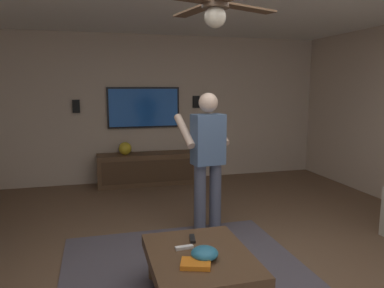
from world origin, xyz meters
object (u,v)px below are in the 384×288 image
object	(u,v)px
bowl	(205,253)
coffee_table	(200,266)
book	(196,264)
ceiling_fan	(215,7)
tv	(144,108)
media_console	(147,169)
remote_white	(184,247)
wall_speaker_left	(196,102)
vase_round	(125,148)
remote_black	(192,239)
person_standing	(207,154)
wall_speaker_right	(76,106)

from	to	relation	value
bowl	coffee_table	bearing A→B (deg)	4.86
book	ceiling_fan	world-z (taller)	ceiling_fan
tv	bowl	world-z (taller)	tv
ceiling_fan	media_console	bearing A→B (deg)	0.39
remote_white	ceiling_fan	bearing A→B (deg)	-27.02
remote_white	book	xyz separation A→B (m)	(-0.30, -0.01, 0.01)
tv	wall_speaker_left	distance (m)	0.98
remote_white	vase_round	size ratio (longest dim) A/B	0.68
media_console	book	distance (m)	3.85
remote_black	book	bearing A→B (deg)	-1.32
book	person_standing	bearing A→B (deg)	-91.20
person_standing	book	world-z (taller)	person_standing
tv	remote_black	size ratio (longest dim) A/B	8.52
wall_speaker_right	tv	bearing A→B (deg)	-90.66
coffee_table	ceiling_fan	distance (m)	1.99
coffee_table	vase_round	distance (m)	3.65
media_console	remote_white	world-z (taller)	media_console
person_standing	bowl	distance (m)	1.60
person_standing	coffee_table	bearing A→B (deg)	151.71
coffee_table	remote_black	size ratio (longest dim) A/B	6.67
ceiling_fan	remote_white	bearing A→B (deg)	66.42
wall_speaker_left	ceiling_fan	distance (m)	4.09
wall_speaker_right	remote_black	bearing A→B (deg)	-163.62
bowl	vase_round	size ratio (longest dim) A/B	0.96
remote_black	vase_round	bearing A→B (deg)	-164.38
tv	remote_white	distance (m)	3.89
vase_round	ceiling_fan	bearing A→B (deg)	-173.76
bowl	remote_white	bearing A→B (deg)	26.93
wall_speaker_left	remote_black	bearing A→B (deg)	163.88
ceiling_fan	vase_round	bearing A→B (deg)	6.24
wall_speaker_left	remote_white	bearing A→B (deg)	162.98
bowl	ceiling_fan	size ratio (longest dim) A/B	0.18
person_standing	remote_white	xyz separation A→B (m)	(-1.24, 0.58, -0.52)
vase_round	media_console	bearing A→B (deg)	-85.57
media_console	wall_speaker_left	world-z (taller)	wall_speaker_left
remote_black	wall_speaker_left	distance (m)	3.92
remote_white	vase_round	xyz separation A→B (m)	(3.51, 0.18, 0.25)
bowl	vase_round	bearing A→B (deg)	4.45
coffee_table	bowl	distance (m)	0.18
media_console	vase_round	world-z (taller)	vase_round
bowl	vase_round	world-z (taller)	vase_round
book	vase_round	distance (m)	3.82
tv	ceiling_fan	size ratio (longest dim) A/B	1.07
tv	vase_round	bearing A→B (deg)	-53.92
wall_speaker_left	wall_speaker_right	size ratio (longest dim) A/B	1.00
person_standing	vase_round	xyz separation A→B (m)	(2.27, 0.76, -0.27)
wall_speaker_left	person_standing	bearing A→B (deg)	167.20
media_console	ceiling_fan	bearing A→B (deg)	0.39
tv	remote_black	distance (m)	3.74
tv	remote_white	bearing A→B (deg)	-2.85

